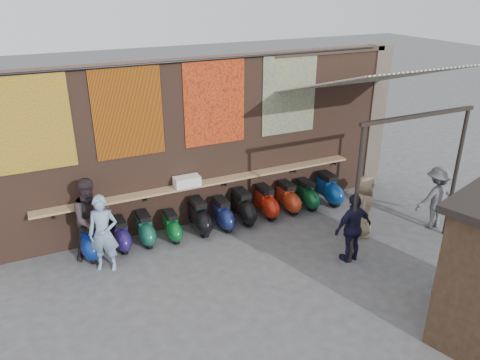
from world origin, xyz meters
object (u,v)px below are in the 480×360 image
Objects in this scene: scooter_stool_2 at (145,229)px; scooter_stool_7 at (266,202)px; scooter_stool_8 at (288,198)px; scooter_stool_9 at (307,195)px; scooter_stool_5 at (223,214)px; shopper_tan at (363,206)px; scooter_stool_10 at (328,189)px; diner_left at (103,234)px; shopper_grey at (436,198)px; shelf_box at (187,181)px; scooter_stool_3 at (172,227)px; scooter_stool_0 at (89,240)px; diner_right at (92,219)px; shopper_navy at (353,228)px; scooter_stool_6 at (243,207)px; scooter_stool_4 at (199,217)px; scooter_stool_1 at (121,235)px.

scooter_stool_7 is (3.13, -0.01, 0.03)m from scooter_stool_2.
scooter_stool_8 is 0.56m from scooter_stool_9.
scooter_stool_5 is 3.33m from shopper_tan.
scooter_stool_8 is 0.93× the size of scooter_stool_10.
diner_left is at bearing 117.91° from shopper_tan.
shopper_grey is (2.22, -2.22, 0.41)m from scooter_stool_9.
shelf_box is 2.18m from scooter_stool_7.
shopper_grey reaches higher than shopper_tan.
scooter_stool_3 is 4.47m from shopper_tan.
scooter_stool_0 is 1.85m from scooter_stool_3.
scooter_stool_0 is at bearing 179.74° from scooter_stool_10.
diner_right is 5.56m from shopper_navy.
diner_left is at bearing -157.21° from shelf_box.
scooter_stool_3 is at bearing -1.87° from scooter_stool_0.
diner_right is at bearing -179.64° from scooter_stool_6.
shelf_box is at bearing 46.88° from diner_left.
shopper_tan is at bearing -78.15° from scooter_stool_9.
shelf_box is at bearing 119.13° from scooter_stool_4.
scooter_stool_3 is 4.40m from scooter_stool_10.
shelf_box is 0.40× the size of shopper_tan.
scooter_stool_5 is (0.59, -0.05, -0.04)m from scooter_stool_4.
scooter_stool_0 is 0.79m from diner_left.
scooter_stool_1 is at bearing 179.36° from scooter_stool_10.
scooter_stool_6 is at bearing 179.16° from scooter_stool_10.
diner_right reaches higher than diner_left.
scooter_stool_5 is 0.42× the size of diner_right.
scooter_stool_10 reaches higher than scooter_stool_7.
scooter_stool_9 is at bearing -37.43° from shopper_grey.
diner_left is (-1.00, -0.65, 0.47)m from scooter_stool_2.
shopper_tan is (0.37, -1.79, 0.38)m from scooter_stool_9.
scooter_stool_1 is 0.55m from scooter_stool_2.
scooter_stool_1 is at bearing 179.65° from scooter_stool_9.
shopper_grey reaches higher than scooter_stool_9.
scooter_stool_1 is 4.88m from scooter_stool_9.
scooter_stool_4 is (2.54, -0.01, 0.00)m from scooter_stool_0.
scooter_stool_10 is 2.81m from shopper_navy.
scooter_stool_0 reaches higher than scooter_stool_1.
scooter_stool_8 is at bearing -14.38° from diner_right.
scooter_stool_6 is at bearing -63.85° from shopper_navy.
scooter_stool_6 reaches higher than scooter_stool_3.
shopper_tan reaches higher than scooter_stool_6.
scooter_stool_1 is 5.09m from shopper_navy.
diner_left is (-4.78, -0.65, 0.45)m from scooter_stool_8.
scooter_stool_8 is at bearing 0.38° from scooter_stool_0.
scooter_stool_5 is 5.16m from shopper_grey.
shopper_navy is at bearing -62.23° from scooter_stool_6.
scooter_stool_7 reaches higher than scooter_stool_9.
scooter_stool_3 is 2.52m from scooter_stool_7.
scooter_stool_10 is 1.81m from shopper_tan.
scooter_stool_2 is 0.89× the size of scooter_stool_4.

